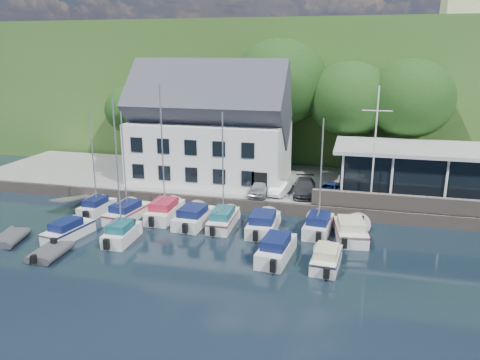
{
  "coord_description": "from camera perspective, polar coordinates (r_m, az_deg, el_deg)",
  "views": [
    {
      "loc": [
        6.14,
        -24.24,
        12.73
      ],
      "look_at": [
        -2.28,
        9.0,
        3.22
      ],
      "focal_mm": 35.0,
      "sensor_mm": 36.0,
      "label": 1
    }
  ],
  "objects": [
    {
      "name": "car_blue",
      "position": [
        39.56,
        10.84,
        -1.13
      ],
      "size": [
        2.43,
        3.76,
        1.2
      ],
      "primitive_type": "imported",
      "rotation": [
        0.0,
        0.0,
        -0.33
      ],
      "color": "#2C4888",
      "rests_on": "quay"
    },
    {
      "name": "car_dgrey",
      "position": [
        39.63,
        7.86,
        -0.89
      ],
      "size": [
        2.2,
        4.61,
        1.3
      ],
      "primitive_type": "imported",
      "rotation": [
        0.0,
        0.0,
        0.09
      ],
      "color": "#2F3034",
      "rests_on": "quay"
    },
    {
      "name": "boat_r1_3",
      "position": [
        35.62,
        -5.64,
        -4.27
      ],
      "size": [
        2.55,
        6.15,
        1.46
      ],
      "primitive_type": null,
      "rotation": [
        0.0,
        0.0,
        -0.07
      ],
      "color": "silver",
      "rests_on": "ground"
    },
    {
      "name": "boat_r1_4",
      "position": [
        34.02,
        -2.1,
        1.11
      ],
      "size": [
        1.98,
        6.39,
        8.56
      ],
      "primitive_type": null,
      "rotation": [
        0.0,
        0.0,
        0.04
      ],
      "color": "silver",
      "rests_on": "ground"
    },
    {
      "name": "dinghy_0",
      "position": [
        36.11,
        -26.22,
        -6.2
      ],
      "size": [
        2.52,
        3.46,
        0.73
      ],
      "primitive_type": null,
      "rotation": [
        0.0,
        0.0,
        0.22
      ],
      "color": "#37383C",
      "rests_on": "ground"
    },
    {
      "name": "harbor_building",
      "position": [
        43.44,
        -3.62,
        5.68
      ],
      "size": [
        14.4,
        8.2,
        8.7
      ],
      "primitive_type": null,
      "color": "white",
      "rests_on": "quay"
    },
    {
      "name": "boat_r1_6",
      "position": [
        33.16,
        9.86,
        1.02
      ],
      "size": [
        2.35,
        5.93,
        9.14
      ],
      "primitive_type": null,
      "rotation": [
        0.0,
        0.0,
        -0.09
      ],
      "color": "silver",
      "rests_on": "ground"
    },
    {
      "name": "boat_r1_0",
      "position": [
        38.66,
        -17.44,
        1.89
      ],
      "size": [
        2.05,
        5.17,
        8.22
      ],
      "primitive_type": null,
      "rotation": [
        0.0,
        0.0,
        -0.07
      ],
      "color": "silver",
      "rests_on": "ground"
    },
    {
      "name": "car_white",
      "position": [
        39.65,
        5.01,
        -0.94
      ],
      "size": [
        1.78,
        3.51,
        1.1
      ],
      "primitive_type": "imported",
      "rotation": [
        0.0,
        0.0,
        -0.19
      ],
      "color": "white",
      "rests_on": "quay"
    },
    {
      "name": "tree_2",
      "position": [
        47.68,
        4.78,
        9.14
      ],
      "size": [
        9.5,
        9.5,
        12.98
      ],
      "primitive_type": null,
      "color": "black",
      "rests_on": "quay"
    },
    {
      "name": "boat_r2_4",
      "position": [
        29.26,
        10.51,
        -9.12
      ],
      "size": [
        2.05,
        5.15,
        1.35
      ],
      "primitive_type": null,
      "rotation": [
        0.0,
        0.0,
        -0.07
      ],
      "color": "silver",
      "rests_on": "ground"
    },
    {
      "name": "boat_r2_1",
      "position": [
        32.22,
        -14.65,
        0.15
      ],
      "size": [
        1.95,
        5.12,
        8.97
      ],
      "primitive_type": null,
      "rotation": [
        0.0,
        0.0,
        0.05
      ],
      "color": "silver",
      "rests_on": "ground"
    },
    {
      "name": "quay",
      "position": [
        43.93,
        5.62,
        -0.75
      ],
      "size": [
        60.0,
        13.0,
        1.0
      ],
      "primitive_type": "cube",
      "color": "gray",
      "rests_on": "ground"
    },
    {
      "name": "boat_r1_2",
      "position": [
        36.03,
        -9.39,
        2.48
      ],
      "size": [
        2.21,
        6.34,
        9.49
      ],
      "primitive_type": null,
      "rotation": [
        0.0,
        0.0,
        0.03
      ],
      "color": "silver",
      "rests_on": "ground"
    },
    {
      "name": "tree_4",
      "position": [
        46.8,
        19.77,
        7.02
      ],
      "size": [
        8.14,
        8.14,
        11.12
      ],
      "primitive_type": null,
      "color": "black",
      "rests_on": "quay"
    },
    {
      "name": "ground",
      "position": [
        28.06,
        0.01,
        -11.48
      ],
      "size": [
        180.0,
        180.0,
        0.0
      ],
      "primitive_type": "plane",
      "color": "black",
      "rests_on": "ground"
    },
    {
      "name": "tree_0",
      "position": [
        53.15,
        -12.87,
        6.87
      ],
      "size": [
        6.02,
        6.02,
        8.22
      ],
      "primitive_type": null,
      "color": "black",
      "rests_on": "quay"
    },
    {
      "name": "dinghy_1",
      "position": [
        32.56,
        -22.16,
        -8.04
      ],
      "size": [
        2.04,
        3.23,
        0.73
      ],
      "primitive_type": null,
      "rotation": [
        0.0,
        0.0,
        0.05
      ],
      "color": "#37383C",
      "rests_on": "ground"
    },
    {
      "name": "tree_1",
      "position": [
        49.02,
        -5.93,
        7.18
      ],
      "size": [
        6.89,
        6.89,
        9.41
      ],
      "primitive_type": null,
      "color": "black",
      "rests_on": "quay"
    },
    {
      "name": "boat_r1_7",
      "position": [
        33.71,
        13.33,
        -5.78
      ],
      "size": [
        3.04,
        6.24,
        1.48
      ],
      "primitive_type": null,
      "rotation": [
        0.0,
        0.0,
        0.15
      ],
      "color": "silver",
      "rests_on": "ground"
    },
    {
      "name": "boat_r1_1",
      "position": [
        36.59,
        -13.93,
        1.72
      ],
      "size": [
        2.72,
        6.38,
        8.61
      ],
      "primitive_type": null,
      "rotation": [
        0.0,
        0.0,
        -0.13
      ],
      "color": "silver",
      "rests_on": "ground"
    },
    {
      "name": "hillside",
      "position": [
        86.59,
        10.36,
        12.12
      ],
      "size": [
        160.0,
        75.0,
        16.0
      ],
      "primitive_type": "cube",
      "color": "#385A21",
      "rests_on": "ground"
    },
    {
      "name": "club_pavilion",
      "position": [
        41.68,
        20.51,
        1.07
      ],
      "size": [
        13.2,
        7.2,
        4.1
      ],
      "primitive_type": null,
      "color": "black",
      "rests_on": "quay"
    },
    {
      "name": "gangway",
      "position": [
        42.18,
        -19.09,
        -2.95
      ],
      "size": [
        1.2,
        6.0,
        1.4
      ],
      "primitive_type": null,
      "color": "#BCBDC1",
      "rests_on": "ground"
    },
    {
      "name": "boat_r2_0",
      "position": [
        35.05,
        -20.2,
        -5.59
      ],
      "size": [
        2.54,
        5.84,
        1.39
      ],
      "primitive_type": null,
      "rotation": [
        0.0,
        0.0,
        -0.16
      ],
      "color": "silver",
      "rests_on": "ground"
    },
    {
      "name": "quay_face",
      "position": [
        37.81,
        4.11,
        -3.42
      ],
      "size": [
        60.0,
        0.3,
        1.0
      ],
      "primitive_type": "cube",
      "color": "#685C53",
      "rests_on": "ground"
    },
    {
      "name": "car_silver",
      "position": [
        39.32,
        2.49,
        -0.9
      ],
      "size": [
        1.69,
        3.84,
        1.28
      ],
      "primitive_type": "imported",
      "rotation": [
        0.0,
        0.0,
        -0.05
      ],
      "color": "#B3B3B8",
      "rests_on": "quay"
    },
    {
      "name": "flagpole",
      "position": [
        37.31,
        16.09,
        3.89
      ],
      "size": [
        2.22,
        0.2,
        9.23
      ],
      "primitive_type": null,
      "color": "white",
      "rests_on": "quay"
    },
    {
      "name": "boat_r1_5",
      "position": [
        34.1,
        2.86,
        -5.1
      ],
      "size": [
        2.3,
        6.16,
        1.49
      ],
      "primitive_type": null,
      "rotation": [
        0.0,
        0.0,
        0.03
      ],
      "color": "silver",
      "rests_on": "ground"
    },
    {
      "name": "seawall",
      "position": [
        37.8,
        22.48,
        -2.85
      ],
      "size": [
        18.0,
        0.5,
        1.2
      ],
      "primitive_type": "cube",
      "color": "#685C53",
      "rests_on": "quay"
    },
    {
      "name": "boat_r2_3",
      "position": [
        29.9,
        4.47,
        -8.1
      ],
      "size": [
        2.41,
        6.35,
        1.57
      ],
      "primitive_type": null,
      "rotation": [
        0.0,
        0.0,
        -0.09
      ],
      "color": "silver",
      "rests_on": "ground"
    },
    {
      "name": "tree_3",
      "position": [
        46.71,
        13.06,
        7.34
      ],
      "size": [
        7.94,
        7.94,
        10.85
      ],
      "primitive_type": null,
      "color": "black",
      "rests_on": "quay"
    },
    {
      "name": "field_patch",
      "position": [
        94.32,
        16.06,
        17.0
      ],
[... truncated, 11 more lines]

